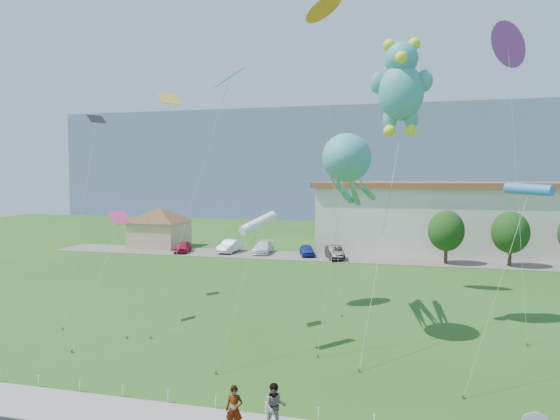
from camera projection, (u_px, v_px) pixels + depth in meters
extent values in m
plane|color=#274E16|center=(251.00, 397.00, 20.18)|extent=(160.00, 160.00, 0.00)
cube|color=#59544C|center=(348.00, 258.00, 54.04)|extent=(70.00, 6.00, 0.06)
cube|color=slate|center=(384.00, 163.00, 135.42)|extent=(160.00, 50.00, 25.00)
cube|color=tan|center=(160.00, 234.00, 62.69)|extent=(6.00, 6.00, 3.20)
pyramid|color=brown|center=(159.00, 215.00, 62.52)|extent=(9.20, 9.20, 1.80)
cylinder|color=white|center=(0.00, 376.00, 21.60)|extent=(0.05, 0.05, 0.50)
cylinder|color=white|center=(39.00, 381.00, 21.11)|extent=(0.05, 0.05, 0.50)
cylinder|color=white|center=(80.00, 386.00, 20.62)|extent=(0.05, 0.05, 0.50)
cylinder|color=white|center=(123.00, 391.00, 20.13)|extent=(0.05, 0.05, 0.50)
cylinder|color=white|center=(168.00, 396.00, 19.64)|extent=(0.05, 0.05, 0.50)
cylinder|color=white|center=(216.00, 402.00, 19.15)|extent=(0.05, 0.05, 0.50)
cylinder|color=white|center=(266.00, 408.00, 18.67)|extent=(0.05, 0.05, 0.50)
cylinder|color=white|center=(319.00, 414.00, 18.18)|extent=(0.05, 0.05, 0.50)
cylinder|color=#3F2B19|center=(446.00, 253.00, 50.56)|extent=(0.36, 0.36, 2.20)
ellipsoid|color=#14380F|center=(446.00, 231.00, 50.40)|extent=(3.60, 3.60, 4.14)
cylinder|color=#3F2B19|center=(510.00, 256.00, 49.10)|extent=(0.36, 0.36, 2.20)
ellipsoid|color=#14380F|center=(510.00, 232.00, 48.94)|extent=(3.60, 3.60, 4.14)
imported|color=gray|center=(234.00, 410.00, 17.08)|extent=(0.64, 0.45, 1.65)
imported|color=gray|center=(275.00, 407.00, 17.34)|extent=(0.92, 0.80, 1.63)
imported|color=#B61635|center=(183.00, 247.00, 58.03)|extent=(2.24, 3.99, 1.28)
imported|color=silver|center=(230.00, 246.00, 58.06)|extent=(2.02, 4.63, 1.48)
imported|color=white|center=(263.00, 247.00, 57.34)|extent=(2.14, 4.68, 1.33)
imported|color=#1C2A9A|center=(307.00, 250.00, 55.51)|extent=(2.48, 3.93, 1.24)
imported|color=black|center=(334.00, 252.00, 53.47)|extent=(2.74, 4.46, 1.39)
ellipsoid|color=teal|center=(347.00, 158.00, 27.27)|extent=(2.69, 3.49, 2.69)
sphere|color=white|center=(335.00, 152.00, 26.34)|extent=(0.42, 0.42, 0.42)
sphere|color=white|center=(354.00, 152.00, 26.11)|extent=(0.42, 0.42, 0.42)
cylinder|color=slate|center=(317.00, 356.00, 24.56)|extent=(0.10, 0.10, 0.16)
cylinder|color=gray|center=(331.00, 260.00, 25.45)|extent=(0.95, 2.75, 8.97)
ellipsoid|color=teal|center=(401.00, 92.00, 29.43)|extent=(2.67, 2.27, 3.33)
sphere|color=teal|center=(401.00, 59.00, 29.30)|extent=(1.95, 1.95, 1.95)
sphere|color=yellow|center=(389.00, 45.00, 29.42)|extent=(0.72, 0.72, 0.72)
sphere|color=yellow|center=(414.00, 44.00, 29.07)|extent=(0.72, 0.72, 0.72)
sphere|color=yellow|center=(401.00, 57.00, 28.51)|extent=(0.72, 0.72, 0.72)
ellipsoid|color=teal|center=(378.00, 83.00, 29.72)|extent=(0.92, 0.66, 1.29)
ellipsoid|color=teal|center=(425.00, 81.00, 29.07)|extent=(0.92, 0.66, 1.29)
ellipsoid|color=teal|center=(390.00, 119.00, 29.69)|extent=(0.82, 0.72, 1.33)
ellipsoid|color=teal|center=(411.00, 118.00, 29.39)|extent=(0.82, 0.72, 1.33)
sphere|color=yellow|center=(390.00, 131.00, 29.54)|extent=(0.72, 0.72, 0.72)
sphere|color=yellow|center=(411.00, 130.00, 29.24)|extent=(0.72, 0.72, 0.72)
cylinder|color=slate|center=(359.00, 371.00, 22.69)|extent=(0.10, 0.10, 0.16)
cylinder|color=gray|center=(382.00, 236.00, 26.14)|extent=(1.59, 8.36, 11.25)
cone|color=purple|center=(508.00, 44.00, 30.39)|extent=(1.80, 1.33, 1.33)
cylinder|color=slate|center=(527.00, 344.00, 26.20)|extent=(0.10, 0.10, 0.16)
cylinder|color=gray|center=(517.00, 184.00, 28.30)|extent=(0.45, 5.43, 16.59)
cube|color=#FD3880|center=(120.00, 217.00, 30.36)|extent=(1.29, 1.29, 0.86)
cylinder|color=slate|center=(72.00, 351.00, 25.20)|extent=(0.10, 0.10, 0.16)
cylinder|color=gray|center=(98.00, 279.00, 27.78)|extent=(0.64, 5.64, 6.06)
cube|color=black|center=(96.00, 119.00, 36.09)|extent=(1.29, 1.29, 0.86)
cylinder|color=slate|center=(63.00, 329.00, 28.89)|extent=(0.10, 0.10, 0.16)
cylinder|color=gray|center=(81.00, 213.00, 32.49)|extent=(2.69, 7.71, 12.72)
cube|color=gold|center=(170.00, 99.00, 28.32)|extent=(1.29, 1.29, 0.86)
cylinder|color=slate|center=(127.00, 337.00, 27.37)|extent=(0.10, 0.10, 0.16)
cylinder|color=gray|center=(149.00, 217.00, 27.85)|extent=(1.66, 2.35, 12.96)
cone|color=blue|center=(229.00, 77.00, 33.22)|extent=(1.80, 1.33, 1.33)
cylinder|color=slate|center=(151.00, 337.00, 27.37)|extent=(0.10, 0.10, 0.16)
cylinder|color=gray|center=(194.00, 196.00, 30.30)|extent=(1.93, 7.64, 15.16)
cone|color=orange|center=(324.00, 8.00, 36.88)|extent=(1.80, 1.33, 1.33)
cylinder|color=slate|center=(342.00, 315.00, 31.69)|extent=(0.10, 0.10, 0.16)
cylinder|color=gray|center=(332.00, 151.00, 34.29)|extent=(2.33, 6.31, 21.00)
cylinder|color=blue|center=(529.00, 189.00, 22.77)|extent=(0.50, 2.25, 0.87)
cylinder|color=slate|center=(463.00, 397.00, 19.99)|extent=(0.10, 0.10, 0.16)
cylinder|color=gray|center=(498.00, 288.00, 21.38)|extent=(3.11, 4.25, 7.97)
cylinder|color=white|center=(258.00, 223.00, 25.62)|extent=(0.50, 2.25, 0.87)
cylinder|color=slate|center=(216.00, 373.00, 22.44)|extent=(0.10, 0.10, 0.16)
cylinder|color=gray|center=(238.00, 294.00, 24.03)|extent=(0.85, 3.97, 6.16)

